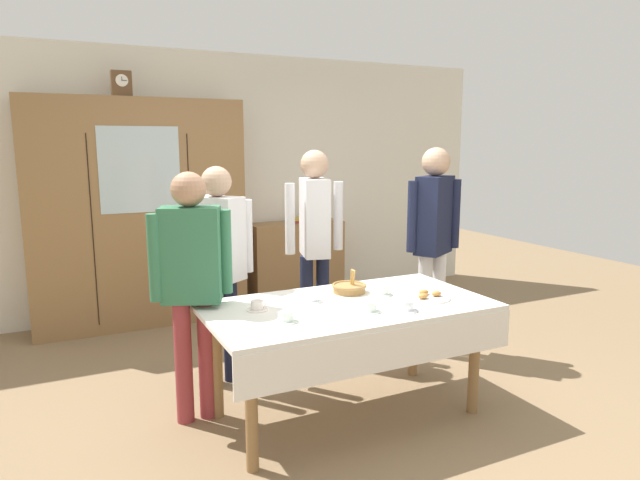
{
  "coord_description": "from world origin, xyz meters",
  "views": [
    {
      "loc": [
        -1.66,
        -3.22,
        1.78
      ],
      "look_at": [
        0.0,
        0.2,
        1.11
      ],
      "focal_mm": 31.31,
      "sensor_mm": 36.0,
      "label": 1
    }
  ],
  "objects_px": {
    "bookshelf_low": "(296,262)",
    "book_stack": "(296,220)",
    "tea_cup_far_right": "(287,317)",
    "spoon_mid_left": "(440,287)",
    "dining_table": "(350,320)",
    "tea_cup_near_left": "(257,306)",
    "tea_cup_front_edge": "(313,298)",
    "pastry_plate": "(428,297)",
    "person_behind_table_right": "(315,231)",
    "spoon_near_right": "(415,282)",
    "tea_cup_far_left": "(370,308)",
    "tea_cup_center": "(383,291)",
    "tea_cup_near_right": "(407,307)",
    "person_near_right_end": "(192,273)",
    "person_by_cabinet": "(434,229)",
    "mantel_clock": "(121,84)",
    "person_behind_table_left": "(219,254)",
    "bread_basket": "(349,288)",
    "wall_cabinet": "(139,214)"
  },
  "relations": [
    {
      "from": "bookshelf_low",
      "to": "book_stack",
      "type": "relative_size",
      "value": 5.18
    },
    {
      "from": "tea_cup_far_right",
      "to": "spoon_mid_left",
      "type": "relative_size",
      "value": 1.09
    },
    {
      "from": "dining_table",
      "to": "spoon_mid_left",
      "type": "distance_m",
      "value": 0.79
    },
    {
      "from": "tea_cup_near_left",
      "to": "tea_cup_front_edge",
      "type": "relative_size",
      "value": 1.0
    },
    {
      "from": "pastry_plate",
      "to": "person_behind_table_right",
      "type": "xyz_separation_m",
      "value": [
        -0.25,
        1.22,
        0.28
      ]
    },
    {
      "from": "bookshelf_low",
      "to": "spoon_near_right",
      "type": "relative_size",
      "value": 8.79
    },
    {
      "from": "tea_cup_far_left",
      "to": "pastry_plate",
      "type": "distance_m",
      "value": 0.5
    },
    {
      "from": "tea_cup_center",
      "to": "tea_cup_far_left",
      "type": "bearing_deg",
      "value": -133.49
    },
    {
      "from": "pastry_plate",
      "to": "spoon_mid_left",
      "type": "height_order",
      "value": "pastry_plate"
    },
    {
      "from": "tea_cup_near_right",
      "to": "person_near_right_end",
      "type": "height_order",
      "value": "person_near_right_end"
    },
    {
      "from": "person_near_right_end",
      "to": "spoon_mid_left",
      "type": "bearing_deg",
      "value": -10.7
    },
    {
      "from": "tea_cup_near_right",
      "to": "tea_cup_near_left",
      "type": "xyz_separation_m",
      "value": [
        -0.82,
        0.41,
        0.0
      ]
    },
    {
      "from": "dining_table",
      "to": "person_behind_table_right",
      "type": "xyz_separation_m",
      "value": [
        0.29,
        1.12,
        0.39
      ]
    },
    {
      "from": "tea_cup_far_right",
      "to": "spoon_mid_left",
      "type": "height_order",
      "value": "tea_cup_far_right"
    },
    {
      "from": "tea_cup_front_edge",
      "to": "person_behind_table_right",
      "type": "xyz_separation_m",
      "value": [
        0.47,
        0.96,
        0.27
      ]
    },
    {
      "from": "person_by_cabinet",
      "to": "spoon_mid_left",
      "type": "bearing_deg",
      "value": -122.91
    },
    {
      "from": "mantel_clock",
      "to": "tea_cup_center",
      "type": "height_order",
      "value": "mantel_clock"
    },
    {
      "from": "tea_cup_front_edge",
      "to": "person_by_cabinet",
      "type": "relative_size",
      "value": 0.07
    },
    {
      "from": "person_near_right_end",
      "to": "person_behind_table_right",
      "type": "bearing_deg",
      "value": 31.09
    },
    {
      "from": "tea_cup_near_right",
      "to": "tea_cup_center",
      "type": "bearing_deg",
      "value": 80.66
    },
    {
      "from": "tea_cup_far_left",
      "to": "person_behind_table_left",
      "type": "bearing_deg",
      "value": 120.4
    },
    {
      "from": "person_near_right_end",
      "to": "person_behind_table_right",
      "type": "distance_m",
      "value": 1.39
    },
    {
      "from": "tea_cup_near_left",
      "to": "person_behind_table_right",
      "type": "distance_m",
      "value": 1.33
    },
    {
      "from": "bookshelf_low",
      "to": "tea_cup_far_right",
      "type": "height_order",
      "value": "bookshelf_low"
    },
    {
      "from": "tea_cup_near_right",
      "to": "tea_cup_front_edge",
      "type": "xyz_separation_m",
      "value": [
        -0.44,
        0.44,
        0.0
      ]
    },
    {
      "from": "dining_table",
      "to": "mantel_clock",
      "type": "distance_m",
      "value": 3.22
    },
    {
      "from": "tea_cup_front_edge",
      "to": "spoon_near_right",
      "type": "distance_m",
      "value": 0.91
    },
    {
      "from": "bookshelf_low",
      "to": "tea_cup_far_left",
      "type": "relative_size",
      "value": 8.04
    },
    {
      "from": "tea_cup_far_right",
      "to": "bread_basket",
      "type": "height_order",
      "value": "bread_basket"
    },
    {
      "from": "wall_cabinet",
      "to": "pastry_plate",
      "type": "xyz_separation_m",
      "value": [
        1.44,
        -2.69,
        -0.32
      ]
    },
    {
      "from": "tea_cup_far_right",
      "to": "tea_cup_front_edge",
      "type": "bearing_deg",
      "value": 45.04
    },
    {
      "from": "tea_cup_near_left",
      "to": "bread_basket",
      "type": "distance_m",
      "value": 0.72
    },
    {
      "from": "spoon_mid_left",
      "to": "person_near_right_end",
      "type": "distance_m",
      "value": 1.73
    },
    {
      "from": "wall_cabinet",
      "to": "person_behind_table_right",
      "type": "height_order",
      "value": "wall_cabinet"
    },
    {
      "from": "tea_cup_front_edge",
      "to": "spoon_mid_left",
      "type": "distance_m",
      "value": 0.97
    },
    {
      "from": "tea_cup_near_left",
      "to": "spoon_mid_left",
      "type": "bearing_deg",
      "value": -2.37
    },
    {
      "from": "pastry_plate",
      "to": "bread_basket",
      "type": "bearing_deg",
      "value": 137.47
    },
    {
      "from": "tea_cup_far_left",
      "to": "person_behind_table_right",
      "type": "bearing_deg",
      "value": 79.31
    },
    {
      "from": "tea_cup_near_right",
      "to": "tea_cup_near_left",
      "type": "relative_size",
      "value": 1.0
    },
    {
      "from": "bookshelf_low",
      "to": "tea_cup_near_left",
      "type": "distance_m",
      "value": 2.85
    },
    {
      "from": "wall_cabinet",
      "to": "tea_cup_front_edge",
      "type": "xyz_separation_m",
      "value": [
        0.72,
        -2.42,
        -0.31
      ]
    },
    {
      "from": "tea_cup_near_left",
      "to": "person_behind_table_left",
      "type": "height_order",
      "value": "person_behind_table_left"
    },
    {
      "from": "tea_cup_front_edge",
      "to": "pastry_plate",
      "type": "distance_m",
      "value": 0.77
    },
    {
      "from": "bread_basket",
      "to": "spoon_mid_left",
      "type": "height_order",
      "value": "bread_basket"
    },
    {
      "from": "tea_cup_center",
      "to": "pastry_plate",
      "type": "xyz_separation_m",
      "value": [
        0.22,
        -0.21,
        -0.02
      ]
    },
    {
      "from": "wall_cabinet",
      "to": "book_stack",
      "type": "relative_size",
      "value": 10.84
    },
    {
      "from": "tea_cup_near_right",
      "to": "pastry_plate",
      "type": "distance_m",
      "value": 0.33
    },
    {
      "from": "person_behind_table_left",
      "to": "spoon_mid_left",
      "type": "bearing_deg",
      "value": -30.28
    },
    {
      "from": "bookshelf_low",
      "to": "bread_basket",
      "type": "distance_m",
      "value": 2.48
    },
    {
      "from": "book_stack",
      "to": "tea_cup_center",
      "type": "height_order",
      "value": "book_stack"
    }
  ]
}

